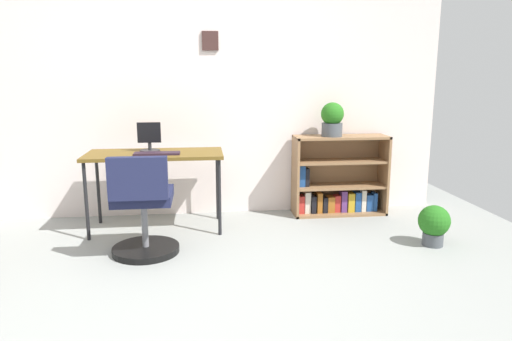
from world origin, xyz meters
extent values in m
plane|color=gray|center=(0.00, 0.00, 0.00)|extent=(6.24, 6.24, 0.00)
cube|color=silver|center=(0.00, 2.15, 1.20)|extent=(5.20, 0.10, 2.41)
cube|color=#3C2421|center=(0.32, 2.09, 1.69)|extent=(0.15, 0.02, 0.18)
cube|color=brown|center=(-0.20, 1.65, 0.69)|extent=(1.19, 0.54, 0.03)
cylinder|color=black|center=(-0.76, 1.42, 0.34)|extent=(0.03, 0.03, 0.67)
cylinder|color=black|center=(0.35, 1.42, 0.34)|extent=(0.03, 0.03, 0.67)
cylinder|color=black|center=(-0.76, 1.88, 0.34)|extent=(0.03, 0.03, 0.67)
cylinder|color=black|center=(0.35, 1.88, 0.34)|extent=(0.03, 0.03, 0.67)
cylinder|color=#262628|center=(-0.25, 1.74, 0.71)|extent=(0.18, 0.18, 0.01)
cylinder|color=#262628|center=(-0.25, 1.74, 0.75)|extent=(0.03, 0.03, 0.07)
cube|color=black|center=(-0.25, 1.73, 0.87)|extent=(0.21, 0.02, 0.18)
cube|color=#281A26|center=(-0.17, 1.55, 0.71)|extent=(0.39, 0.14, 0.02)
cylinder|color=black|center=(-0.24, 1.07, 0.03)|extent=(0.52, 0.52, 0.05)
cylinder|color=slate|center=(-0.24, 1.07, 0.23)|extent=(0.05, 0.05, 0.37)
cube|color=#1C2040|center=(-0.24, 1.07, 0.46)|extent=(0.44, 0.44, 0.08)
cube|color=#1C2040|center=(-0.24, 0.82, 0.65)|extent=(0.42, 0.07, 0.31)
cube|color=olive|center=(1.12, 1.92, 0.39)|extent=(0.02, 0.30, 0.79)
cube|color=olive|center=(2.02, 1.92, 0.39)|extent=(0.02, 0.30, 0.79)
cube|color=olive|center=(1.57, 1.92, 0.78)|extent=(0.93, 0.30, 0.02)
cube|color=olive|center=(1.57, 1.92, 0.01)|extent=(0.93, 0.30, 0.02)
cube|color=olive|center=(1.57, 2.06, 0.39)|extent=(0.93, 0.02, 0.79)
cube|color=olive|center=(1.57, 1.92, 0.28)|extent=(0.88, 0.28, 0.02)
cube|color=olive|center=(1.57, 1.92, 0.54)|extent=(0.88, 0.28, 0.02)
cube|color=#B22D28|center=(1.18, 1.91, 0.11)|extent=(0.06, 0.11, 0.18)
cube|color=beige|center=(1.25, 1.91, 0.13)|extent=(0.06, 0.10, 0.21)
cube|color=black|center=(1.30, 1.91, 0.11)|extent=(0.05, 0.13, 0.17)
cube|color=#99591E|center=(1.36, 1.91, 0.13)|extent=(0.05, 0.12, 0.20)
cube|color=black|center=(1.42, 1.91, 0.10)|extent=(0.04, 0.12, 0.16)
cube|color=#99591E|center=(1.48, 1.91, 0.10)|extent=(0.07, 0.12, 0.16)
cube|color=#B22D28|center=(1.55, 1.91, 0.11)|extent=(0.06, 0.09, 0.17)
cube|color=#593372|center=(1.61, 1.91, 0.13)|extent=(0.06, 0.11, 0.21)
cube|color=#B79323|center=(1.69, 1.91, 0.12)|extent=(0.07, 0.12, 0.19)
cube|color=#1E478C|center=(1.76, 1.91, 0.12)|extent=(0.06, 0.12, 0.20)
cube|color=beige|center=(1.82, 1.91, 0.13)|extent=(0.05, 0.11, 0.22)
cube|color=#1E478C|center=(1.88, 1.91, 0.11)|extent=(0.07, 0.11, 0.17)
cube|color=#1E478C|center=(1.94, 1.91, 0.12)|extent=(0.04, 0.11, 0.19)
cube|color=#1E478C|center=(1.18, 1.91, 0.40)|extent=(0.07, 0.10, 0.21)
cube|color=black|center=(1.24, 1.91, 0.39)|extent=(0.04, 0.09, 0.18)
cylinder|color=#474C51|center=(1.47, 1.90, 0.85)|extent=(0.20, 0.20, 0.13)
sphere|color=#24691A|center=(1.47, 1.90, 1.01)|extent=(0.22, 0.22, 0.22)
cylinder|color=#474C51|center=(2.08, 0.95, 0.05)|extent=(0.17, 0.17, 0.11)
sphere|color=#23681A|center=(2.08, 0.95, 0.21)|extent=(0.25, 0.25, 0.25)
camera|label=1|loc=(0.21, -2.43, 1.36)|focal=32.32mm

